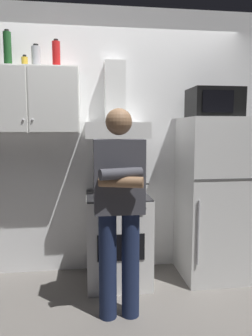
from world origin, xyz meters
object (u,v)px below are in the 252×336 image
Objects in this scene: bottle_soda_red at (56,54)px; person_standing at (119,206)px; microwave at (214,103)px; bottle_canister_steel at (36,57)px; bottle_spice_jar at (25,62)px; range_hood at (116,118)px; refrigerator at (212,198)px; cooking_pot at (133,189)px; upper_cabinet at (31,101)px; bottle_wine_green at (7,49)px; stove_oven at (118,238)px.

person_standing is at bearing -54.70° from bottle_soda_red.
bottle_canister_steel is at bearing 176.42° from microwave.
bottle_spice_jar is (-0.11, 0.04, -0.05)m from bottle_canister_steel.
microwave is 1.45m from person_standing.
refrigerator is (0.95, -0.13, -0.80)m from range_hood.
cooking_pot is 1.20× the size of bottle_soda_red.
bottle_canister_steel reaches higher than upper_cabinet.
upper_cabinet is 4.28× the size of bottle_canister_steel.
range_hood is at bearing 2.50° from bottle_soda_red.
person_standing is at bearing -93.91° from range_hood.
range_hood is 2.32× the size of bottle_wine_green.
cooking_pot is 1.46× the size of bottle_canister_steel.
stove_oven is at bearing -90.00° from range_hood.
person_standing is at bearing -37.48° from bottle_wine_green.
bottle_soda_red reaches higher than microwave.
range_hood is 0.46× the size of person_standing.
bottle_wine_green is at bearing 177.32° from microwave.
refrigerator is at bearing -4.20° from bottle_canister_steel.
person_standing is at bearing -94.72° from stove_oven.
bottle_wine_green is 2.70× the size of bottle_spice_jar.
bottle_wine_green reaches higher than microwave.
bottle_canister_steel is (-0.69, 0.73, 1.25)m from person_standing.
refrigerator is at bearing -7.55° from range_hood.
bottle_spice_jar is at bearing 175.52° from microwave.
range_hood is 0.72m from cooking_pot.
bottle_wine_green is (-0.98, 0.11, 1.77)m from stove_oven.
upper_cabinet is 0.56× the size of refrigerator.
bottle_soda_red is at bearing 176.12° from refrigerator.
range_hood is (0.80, 0.00, -0.15)m from upper_cabinet.
bottle_canister_steel is at bearing 173.16° from bottle_soda_red.
upper_cabinet is at bearing 176.52° from microwave.
microwave is (1.75, -0.11, -0.01)m from upper_cabinet.
upper_cabinet is 0.55× the size of person_standing.
range_hood reaches higher than microwave.
bottle_canister_steel is 1.75× the size of bottle_spice_jar.
bottle_spice_jar is at bearing 136.11° from person_standing.
microwave reaches higher than cooking_pot.
cooking_pot is (-0.82, -0.14, -0.80)m from microwave.
bottle_soda_red is (-0.55, 0.10, 1.74)m from stove_oven.
bottle_soda_red is (0.43, -0.01, -0.03)m from bottle_wine_green.
bottle_wine_green is (-0.25, -0.01, 0.06)m from bottle_canister_steel.
person_standing reaches higher than refrigerator.
range_hood is at bearing 117.88° from cooking_pot.
upper_cabinet is 2.00m from refrigerator.
person_standing is 1.76m from bottle_wine_green.
bottle_spice_jar is (-0.85, 0.16, 1.67)m from stove_oven.
stove_oven is 1.87m from bottle_canister_steel.
bottle_canister_steel reaches higher than bottle_spice_jar.
cooking_pot is 2.55× the size of bottle_spice_jar.
microwave is 1.57× the size of cooking_pot.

